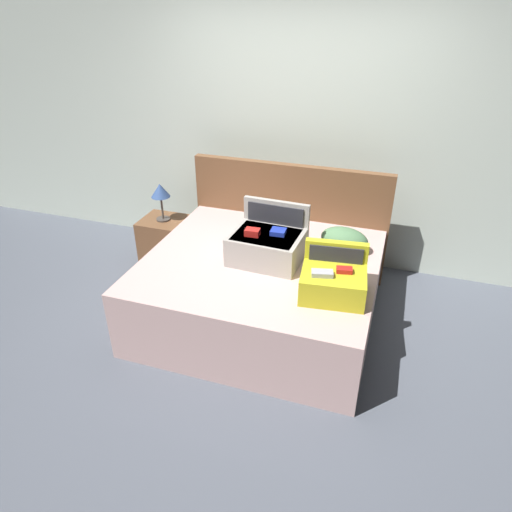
{
  "coord_description": "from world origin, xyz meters",
  "views": [
    {
      "loc": [
        0.96,
        -2.63,
        2.42
      ],
      "look_at": [
        0.0,
        0.28,
        0.68
      ],
      "focal_mm": 32.28,
      "sensor_mm": 36.0,
      "label": 1
    }
  ],
  "objects_px": {
    "pillow_near_headboard": "(344,239)",
    "table_lamp": "(160,192)",
    "hard_case_medium": "(333,280)",
    "bed": "(261,290)",
    "hard_case_large": "(267,243)",
    "nightstand": "(166,242)"
  },
  "relations": [
    {
      "from": "table_lamp",
      "to": "hard_case_medium",
      "type": "bearing_deg",
      "value": -25.93
    },
    {
      "from": "hard_case_large",
      "to": "hard_case_medium",
      "type": "bearing_deg",
      "value": -26.98
    },
    {
      "from": "pillow_near_headboard",
      "to": "table_lamp",
      "type": "height_order",
      "value": "table_lamp"
    },
    {
      "from": "hard_case_large",
      "to": "table_lamp",
      "type": "xyz_separation_m",
      "value": [
        -1.24,
        0.55,
        0.06
      ]
    },
    {
      "from": "nightstand",
      "to": "hard_case_large",
      "type": "bearing_deg",
      "value": -24.06
    },
    {
      "from": "bed",
      "to": "table_lamp",
      "type": "distance_m",
      "value": 1.42
    },
    {
      "from": "bed",
      "to": "hard_case_medium",
      "type": "relative_size",
      "value": 3.77
    },
    {
      "from": "hard_case_medium",
      "to": "bed",
      "type": "bearing_deg",
      "value": 147.48
    },
    {
      "from": "nightstand",
      "to": "bed",
      "type": "bearing_deg",
      "value": -25.94
    },
    {
      "from": "pillow_near_headboard",
      "to": "table_lamp",
      "type": "xyz_separation_m",
      "value": [
        -1.79,
        0.21,
        0.11
      ]
    },
    {
      "from": "bed",
      "to": "hard_case_medium",
      "type": "bearing_deg",
      "value": -25.89
    },
    {
      "from": "pillow_near_headboard",
      "to": "hard_case_large",
      "type": "bearing_deg",
      "value": -148.18
    },
    {
      "from": "hard_case_large",
      "to": "pillow_near_headboard",
      "type": "xyz_separation_m",
      "value": [
        0.55,
        0.34,
        -0.04
      ]
    },
    {
      "from": "hard_case_large",
      "to": "hard_case_medium",
      "type": "height_order",
      "value": "hard_case_large"
    },
    {
      "from": "hard_case_medium",
      "to": "nightstand",
      "type": "height_order",
      "value": "hard_case_medium"
    },
    {
      "from": "bed",
      "to": "nightstand",
      "type": "height_order",
      "value": "bed"
    },
    {
      "from": "bed",
      "to": "hard_case_large",
      "type": "relative_size",
      "value": 3.22
    },
    {
      "from": "hard_case_medium",
      "to": "nightstand",
      "type": "distance_m",
      "value": 2.08
    },
    {
      "from": "hard_case_large",
      "to": "nightstand",
      "type": "distance_m",
      "value": 1.44
    },
    {
      "from": "hard_case_medium",
      "to": "pillow_near_headboard",
      "type": "xyz_separation_m",
      "value": [
        -0.03,
        0.68,
        -0.02
      ]
    },
    {
      "from": "nightstand",
      "to": "table_lamp",
      "type": "relative_size",
      "value": 1.33
    },
    {
      "from": "bed",
      "to": "hard_case_large",
      "type": "bearing_deg",
      "value": 32.43
    }
  ]
}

